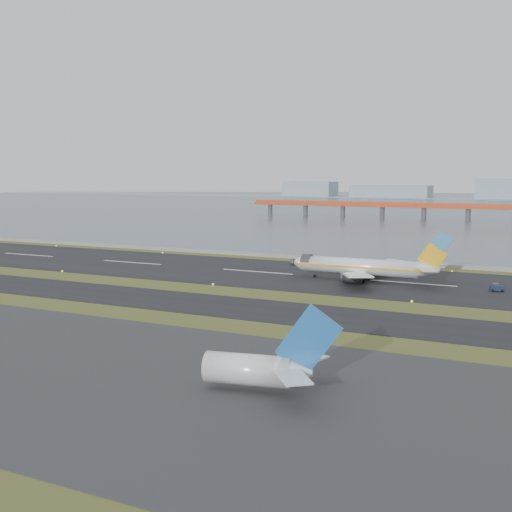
# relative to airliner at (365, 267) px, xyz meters

# --- Properties ---
(ground) EXTENTS (1000.00, 1000.00, 0.00)m
(ground) POSITION_rel_airliner_xyz_m (-29.23, -27.79, -3.46)
(ground) COLOR #354719
(ground) RESTS_ON ground
(taxiway_strip) EXTENTS (1000.00, 18.00, 0.10)m
(taxiway_strip) POSITION_rel_airliner_xyz_m (-29.23, -39.79, -3.41)
(taxiway_strip) COLOR black
(taxiway_strip) RESTS_ON ground
(runway_strip) EXTENTS (1000.00, 45.00, 0.10)m
(runway_strip) POSITION_rel_airliner_xyz_m (-29.23, 2.21, -3.41)
(runway_strip) COLOR black
(runway_strip) RESTS_ON ground
(seawall) EXTENTS (1000.00, 2.50, 1.00)m
(seawall) POSITION_rel_airliner_xyz_m (-29.23, 32.21, -2.96)
(seawall) COLOR gray
(seawall) RESTS_ON ground
(bay_water) EXTENTS (1400.00, 800.00, 1.30)m
(bay_water) POSITION_rel_airliner_xyz_m (-29.23, 432.21, -3.46)
(bay_water) COLOR #424F5E
(bay_water) RESTS_ON ground
(red_pier) EXTENTS (260.00, 5.00, 10.20)m
(red_pier) POSITION_rel_airliner_xyz_m (-9.23, 222.21, 3.82)
(red_pier) COLOR #BE4520
(red_pier) RESTS_ON ground
(airliner) EXTENTS (38.52, 32.89, 12.80)m
(airliner) POSITION_rel_airliner_xyz_m (0.00, 0.00, 0.00)
(airliner) COLOR white
(airliner) RESTS_ON ground
(pushback_tug) EXTENTS (3.20, 2.34, 1.84)m
(pushback_tug) POSITION_rel_airliner_xyz_m (29.30, -0.39, -2.56)
(pushback_tug) COLOR #142137
(pushback_tug) RESTS_ON ground
(second_airliner_tail) EXTENTS (15.94, 13.02, 9.86)m
(second_airliner_tail) POSITION_rel_airliner_xyz_m (12.90, -80.61, -0.57)
(second_airliner_tail) COLOR white
(second_airliner_tail) RESTS_ON ground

